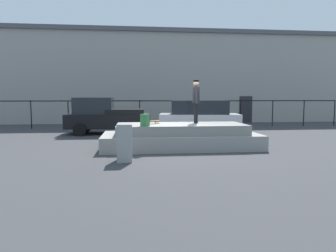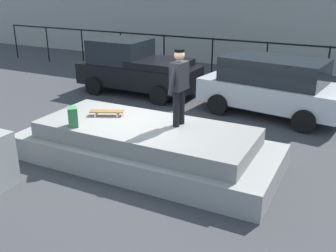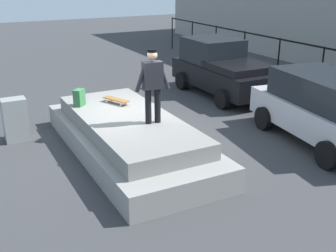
% 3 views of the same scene
% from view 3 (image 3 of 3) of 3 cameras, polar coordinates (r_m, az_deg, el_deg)
% --- Properties ---
extents(ground_plane, '(60.00, 60.00, 0.00)m').
position_cam_3_polar(ground_plane, '(10.60, -4.89, -2.66)').
color(ground_plane, '#38383A').
extents(concrete_ledge, '(5.86, 2.45, 0.90)m').
position_cam_3_polar(concrete_ledge, '(10.08, -5.38, -1.39)').
color(concrete_ledge, gray).
rests_on(concrete_ledge, ground_plane).
extents(skateboarder, '(0.29, 0.82, 1.66)m').
position_cam_3_polar(skateboarder, '(9.21, -2.12, 6.08)').
color(skateboarder, black).
rests_on(skateboarder, concrete_ledge).
extents(skateboard, '(0.81, 0.51, 0.12)m').
position_cam_3_polar(skateboard, '(10.93, -7.08, 3.58)').
color(skateboard, brown).
rests_on(skateboard, concrete_ledge).
extents(backpack, '(0.34, 0.34, 0.43)m').
position_cam_3_polar(backpack, '(10.86, -12.00, 3.80)').
color(backpack, '#33723F').
rests_on(backpack, concrete_ledge).
extents(car_black_pickup_near, '(4.33, 2.10, 1.90)m').
position_cam_3_polar(car_black_pickup_near, '(14.94, 7.28, 7.84)').
color(car_black_pickup_near, black).
rests_on(car_black_pickup_near, ground_plane).
extents(car_silver_hatchback_mid, '(4.44, 2.59, 1.74)m').
position_cam_3_polar(car_silver_hatchback_mid, '(11.23, 20.87, 2.38)').
color(car_silver_hatchback_mid, '#B7B7BC').
rests_on(car_silver_hatchback_mid, ground_plane).
extents(utility_box, '(0.44, 0.60, 1.12)m').
position_cam_3_polar(utility_box, '(11.38, -20.08, 0.79)').
color(utility_box, gray).
rests_on(utility_box, ground_plane).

